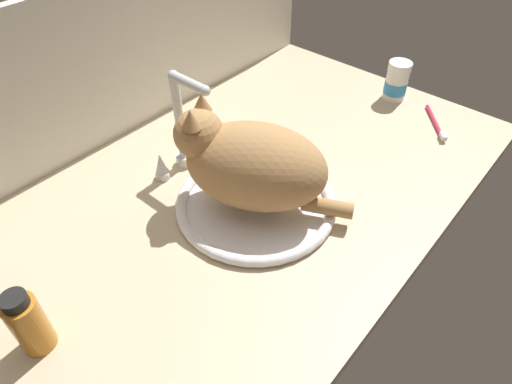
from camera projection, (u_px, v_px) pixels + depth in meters
The scene contains 8 objects.
countertop at pixel (258, 187), 98.92cm from camera, with size 119.80×74.24×3.00cm, color #CCB793.
backsplash_wall at pixel (135, 59), 105.04cm from camera, with size 119.80×2.40×38.95cm, color silver.
sink_basin at pixel (256, 203), 91.66cm from camera, with size 33.05×33.05×2.22cm.
faucet at pixel (184, 132), 96.05cm from camera, with size 16.50×11.99×23.33cm.
cat at pixel (248, 163), 85.02cm from camera, with size 27.91×34.70×21.04cm.
amber_bottle at pixel (28, 323), 65.86cm from camera, with size 5.02×5.02×12.54cm.
pill_bottle at pixel (396, 82), 120.26cm from camera, with size 6.14×6.14×10.66cm.
toothbrush at pixel (436, 123), 113.40cm from camera, with size 12.99×10.91×1.70cm.
Camera 1 is at (-55.75, -47.60, 67.92)cm, focal length 31.25 mm.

